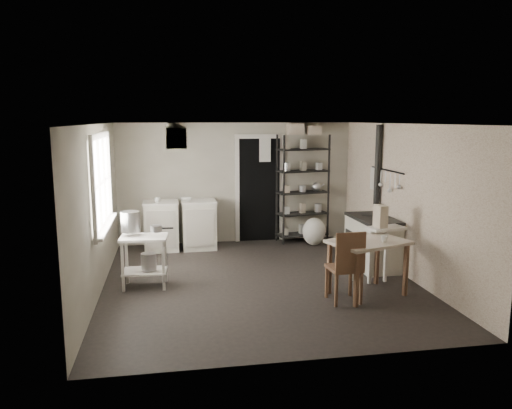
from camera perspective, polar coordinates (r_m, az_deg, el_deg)
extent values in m
plane|color=black|center=(7.47, 0.40, -8.73)|extent=(5.00, 5.00, 0.00)
plane|color=silver|center=(7.08, 0.42, 9.20)|extent=(5.00, 5.00, 0.00)
cube|color=#A9A290|center=(9.63, -2.26, 2.48)|extent=(4.50, 0.02, 2.30)
cube|color=#A9A290|center=(4.80, 5.79, -5.00)|extent=(4.50, 0.02, 2.30)
cube|color=#A9A290|center=(7.14, -17.64, -0.54)|extent=(0.02, 5.00, 2.30)
cube|color=#A9A290|center=(7.90, 16.68, 0.47)|extent=(0.02, 5.00, 2.30)
cylinder|color=silver|center=(7.26, -14.15, -1.90)|extent=(0.28, 0.28, 0.29)
cylinder|color=silver|center=(7.14, -11.36, -2.72)|extent=(0.20, 0.20, 0.09)
cylinder|color=silver|center=(7.24, -12.15, -6.38)|extent=(0.22, 0.22, 0.24)
imported|color=silver|center=(9.13, -8.04, 0.77)|extent=(0.32, 0.32, 0.08)
imported|color=silver|center=(9.06, -11.21, 0.65)|extent=(0.15, 0.15, 0.09)
imported|color=silver|center=(9.63, 3.65, 3.72)|extent=(0.09, 0.09, 0.17)
cube|color=beige|center=(9.58, 4.47, 7.58)|extent=(0.31, 0.27, 0.20)
cube|color=beige|center=(9.63, 6.59, 7.44)|extent=(0.26, 0.24, 0.16)
cube|color=beige|center=(7.39, 14.04, -1.13)|extent=(0.15, 0.22, 0.32)
imported|color=silver|center=(6.85, 14.45, -3.78)|extent=(0.11, 0.11, 0.09)
ellipsoid|color=silver|center=(9.53, 6.66, -3.22)|extent=(0.51, 0.46, 0.53)
cylinder|color=silver|center=(7.65, 11.00, -7.88)|extent=(0.12, 0.12, 0.14)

